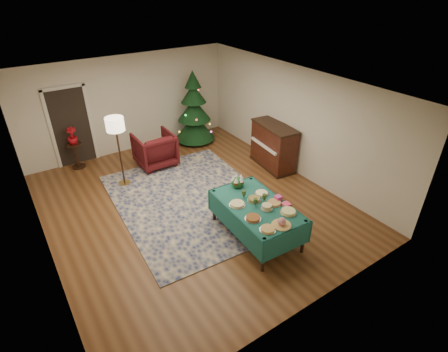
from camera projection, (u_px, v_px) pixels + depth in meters
room_shell at (189, 150)px, 7.29m from camera, size 7.00×7.00×7.00m
doorway at (71, 125)px, 9.14m from camera, size 1.08×0.04×2.16m
rug at (191, 199)px, 8.10m from camera, size 3.44×4.38×0.02m
buffet_table at (257, 211)px, 6.73m from camera, size 1.20×1.94×0.74m
platter_0 at (268, 229)px, 6.00m from camera, size 0.29×0.29×0.05m
platter_1 at (282, 223)px, 6.09m from camera, size 0.35×0.35×0.16m
platter_2 at (288, 212)px, 6.42m from camera, size 0.30×0.30×0.06m
platter_3 at (253, 218)px, 6.26m from camera, size 0.30×0.30×0.05m
platter_4 at (267, 207)px, 6.51m from camera, size 0.22×0.22×0.10m
platter_5 at (274, 203)px, 6.68m from camera, size 0.30×0.30×0.04m
platter_6 at (237, 204)px, 6.64m from camera, size 0.32×0.32×0.05m
platter_7 at (254, 199)px, 6.76m from camera, size 0.27×0.27×0.07m
platter_8 at (262, 193)px, 6.97m from camera, size 0.28×0.28×0.04m
goblet_0 at (244, 194)px, 6.81m from camera, size 0.08×0.08×0.17m
goblet_1 at (264, 198)px, 6.70m from camera, size 0.08×0.08×0.17m
goblet_2 at (255, 203)px, 6.56m from camera, size 0.08×0.08×0.17m
napkin_stack at (286, 204)px, 6.64m from camera, size 0.15×0.15×0.04m
gift_box at (278, 198)px, 6.77m from camera, size 0.12×0.12×0.10m
centerpiece at (238, 181)px, 7.15m from camera, size 0.26×0.27×0.30m
armchair at (155, 148)px, 9.33m from camera, size 0.98×0.92×1.00m
floor_lamp at (116, 128)px, 7.97m from camera, size 0.42×0.42×1.74m
side_table at (77, 156)px, 9.28m from camera, size 0.39×0.39×0.69m
potted_plant at (73, 139)px, 9.04m from camera, size 0.25×0.45×0.25m
christmas_tree at (194, 111)px, 10.40m from camera, size 1.48×1.48×2.18m
piano at (273, 147)px, 9.22m from camera, size 0.79×1.43×1.18m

